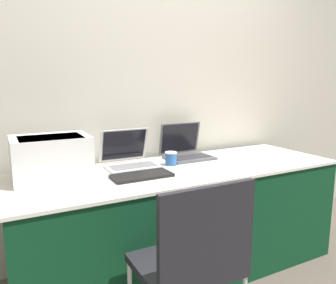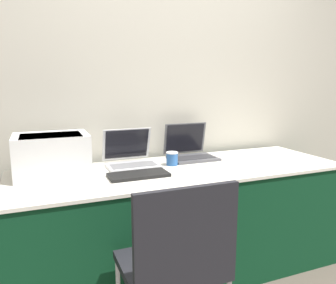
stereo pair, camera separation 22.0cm
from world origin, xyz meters
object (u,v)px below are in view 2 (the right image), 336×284
at_px(laptop_right, 190,151).
at_px(chair, 177,257).
at_px(coffee_cup, 172,159).
at_px(external_keyboard, 139,175).
at_px(laptop_left, 131,158).
at_px(printer, 52,153).

xyz_separation_m(laptop_right, chair, (-0.52, -0.95, -0.28)).
distance_m(coffee_cup, chair, 0.90).
distance_m(external_keyboard, coffee_cup, 0.36).
relative_size(coffee_cup, chair, 0.10).
height_order(laptop_left, coffee_cup, laptop_left).
bearing_deg(laptop_left, printer, -174.66).
bearing_deg(chair, laptop_right, 61.18).
relative_size(external_keyboard, chair, 0.41).
height_order(printer, external_keyboard, printer).
distance_m(laptop_right, coffee_cup, 0.26).
bearing_deg(laptop_left, external_keyboard, -96.18).
bearing_deg(laptop_right, coffee_cup, -144.50).
relative_size(laptop_left, chair, 0.39).
distance_m(laptop_right, chair, 1.12).
relative_size(laptop_left, laptop_right, 1.00).
bearing_deg(printer, coffee_cup, -3.97).
xyz_separation_m(external_keyboard, chair, (-0.01, -0.62, -0.23)).
xyz_separation_m(printer, coffee_cup, (0.79, -0.06, -0.09)).
xyz_separation_m(external_keyboard, coffee_cup, (0.30, 0.18, 0.04)).
distance_m(laptop_left, chair, 0.95).
bearing_deg(printer, laptop_left, 5.34).
bearing_deg(laptop_left, coffee_cup, -20.95).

